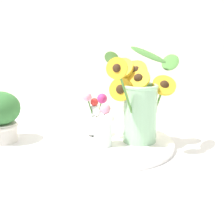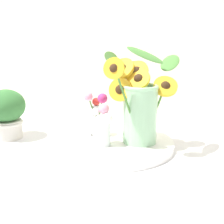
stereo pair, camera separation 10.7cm
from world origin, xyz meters
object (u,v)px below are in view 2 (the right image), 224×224
(vase_small_center, at_px, (102,127))
(potted_plant, at_px, (6,112))
(vase_bulb_right, at_px, (96,120))
(serving_tray, at_px, (112,144))
(mason_jar_sunflowers, at_px, (139,104))

(vase_small_center, xyz_separation_m, potted_plant, (-0.39, 0.01, 0.01))
(vase_bulb_right, bearing_deg, potted_plant, -166.50)
(serving_tray, xyz_separation_m, mason_jar_sunflowers, (0.09, 0.02, 0.15))
(mason_jar_sunflowers, bearing_deg, vase_small_center, -145.90)
(serving_tray, bearing_deg, potted_plant, -174.22)
(vase_small_center, bearing_deg, vase_bulb_right, 122.94)
(mason_jar_sunflowers, height_order, vase_bulb_right, mason_jar_sunflowers)
(vase_small_center, relative_size, vase_bulb_right, 0.86)
(mason_jar_sunflowers, xyz_separation_m, vase_small_center, (-0.11, -0.07, -0.07))
(mason_jar_sunflowers, bearing_deg, vase_bulb_right, 173.62)
(potted_plant, bearing_deg, vase_small_center, -1.63)
(vase_small_center, relative_size, potted_plant, 0.77)
(serving_tray, relative_size, potted_plant, 2.32)
(mason_jar_sunflowers, relative_size, vase_small_center, 2.36)
(mason_jar_sunflowers, distance_m, vase_small_center, 0.15)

